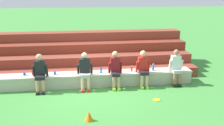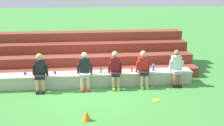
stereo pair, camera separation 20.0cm
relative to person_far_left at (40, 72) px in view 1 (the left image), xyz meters
The scene contains 16 objects.
ground_plane 1.91m from the person_far_left, ahead, with size 80.00×80.00×0.00m, color #428E3D.
stone_seating_wall 1.86m from the person_far_left, 10.27° to the left, with size 7.41×0.60×0.48m.
brick_bleachers 3.03m from the person_far_left, 54.06° to the left, with size 8.55×2.78×1.52m.
person_far_left is the anchor object (origin of this frame).
person_left_of_center 1.52m from the person_far_left, ahead, with size 0.55×0.55×1.31m.
person_center 2.58m from the person_far_left, ahead, with size 0.49×0.54×1.33m.
person_right_of_center 3.60m from the person_far_left, ahead, with size 0.51×0.56×1.31m.
person_far_right 4.83m from the person_far_left, ahead, with size 0.51×0.50×1.31m.
water_bottle_center_gap 3.26m from the person_far_left, ahead, with size 0.06×0.06×0.20m.
water_bottle_mid_right 2.12m from the person_far_left, ahead, with size 0.07×0.07×0.21m.
water_bottle_near_left 4.06m from the person_far_left, ahead, with size 0.08×0.08×0.26m.
water_bottle_near_right 0.48m from the person_far_left, 132.66° to the left, with size 0.06×0.06×0.21m.
plastic_cup_left_end 0.58m from the person_far_left, 34.71° to the left, with size 0.09×0.09×0.10m, color blue.
plastic_cup_middle 0.73m from the person_far_left, 148.54° to the left, with size 0.09×0.09×0.10m, color blue.
frisbee 4.00m from the person_far_left, 17.87° to the right, with size 0.23×0.23×0.02m, color yellow.
sports_cone 2.77m from the person_far_left, 54.96° to the right, with size 0.23×0.23×0.26m, color orange.
Camera 1 is at (-0.36, -8.21, 3.41)m, focal length 39.60 mm.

